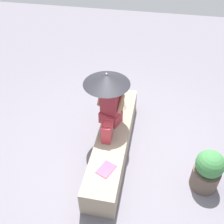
# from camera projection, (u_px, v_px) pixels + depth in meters

# --- Properties ---
(ground_plane) EXTENTS (14.00, 14.00, 0.00)m
(ground_plane) POSITION_uv_depth(u_px,v_px,m) (113.00, 151.00, 4.89)
(ground_plane) COLOR slate
(stone_bench) EXTENTS (2.59, 0.52, 0.46)m
(stone_bench) POSITION_uv_depth(u_px,v_px,m) (113.00, 142.00, 4.73)
(stone_bench) COLOR gray
(stone_bench) RESTS_ON ground
(person_seated) EXTENTS (0.38, 0.51, 0.90)m
(person_seated) POSITION_uv_depth(u_px,v_px,m) (111.00, 105.00, 4.55)
(person_seated) COLOR #992D38
(person_seated) RESTS_ON stone_bench
(parasol) EXTENTS (0.77, 0.77, 1.02)m
(parasol) POSITION_uv_depth(u_px,v_px,m) (107.00, 79.00, 4.21)
(parasol) COLOR #B7B7BC
(parasol) RESTS_ON stone_bench
(handbag_black) EXTENTS (0.27, 0.20, 0.32)m
(handbag_black) POSITION_uv_depth(u_px,v_px,m) (121.00, 97.00, 5.09)
(handbag_black) COLOR #335184
(handbag_black) RESTS_ON stone_bench
(tote_bag_canvas) EXTENTS (0.26, 0.19, 0.37)m
(tote_bag_canvas) POSITION_uv_depth(u_px,v_px,m) (107.00, 131.00, 4.36)
(tote_bag_canvas) COLOR #B2333D
(tote_bag_canvas) RESTS_ON stone_bench
(magazine) EXTENTS (0.34, 0.30, 0.01)m
(magazine) POSITION_uv_depth(u_px,v_px,m) (106.00, 169.00, 4.00)
(magazine) COLOR #D83866
(magazine) RESTS_ON stone_bench
(planter_near) EXTENTS (0.44, 0.44, 0.75)m
(planter_near) POSITION_uv_depth(u_px,v_px,m) (208.00, 170.00, 4.09)
(planter_near) COLOR brown
(planter_near) RESTS_ON ground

